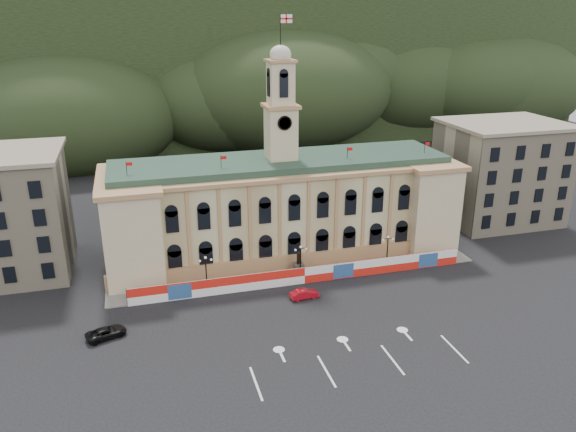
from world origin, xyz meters
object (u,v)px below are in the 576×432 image
object	(u,v)px
statue	(299,267)
black_suv	(106,333)
red_sedan	(304,294)
lamp_center	(301,259)

from	to	relation	value
statue	black_suv	xyz separation A→B (m)	(-27.59, -10.28, -0.51)
statue	red_sedan	distance (m)	7.47
statue	lamp_center	xyz separation A→B (m)	(0.00, -1.00, 1.89)
red_sedan	black_suv	world-z (taller)	black_suv
statue	lamp_center	world-z (taller)	lamp_center
statue	lamp_center	distance (m)	2.14
lamp_center	red_sedan	world-z (taller)	lamp_center
lamp_center	statue	bearing A→B (deg)	90.00
red_sedan	black_suv	distance (m)	26.39
lamp_center	red_sedan	size ratio (longest dim) A/B	1.23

